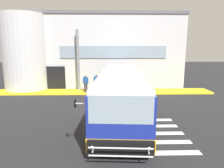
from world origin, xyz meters
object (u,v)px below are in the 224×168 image
at_px(bus_main_foreground, 120,92).
at_px(passenger_near_column, 86,82).
at_px(safety_bollard_yellow, 106,91).
at_px(passenger_by_doorway, 97,81).
at_px(entry_support_column, 78,60).

xyz_separation_m(bus_main_foreground, passenger_near_column, (-2.85, 5.09, -0.26)).
height_order(passenger_near_column, safety_bollard_yellow, passenger_near_column).
relative_size(bus_main_foreground, passenger_by_doorway, 7.27).
bearing_deg(entry_support_column, safety_bollard_yellow, -34.11).
xyz_separation_m(entry_support_column, passenger_near_column, (0.80, -1.13, -1.95)).
bearing_deg(safety_bollard_yellow, passenger_near_column, 160.29).
distance_m(bus_main_foreground, safety_bollard_yellow, 4.62).
bearing_deg(passenger_near_column, passenger_by_doorway, 32.98).
distance_m(entry_support_column, safety_bollard_yellow, 4.12).
bearing_deg(entry_support_column, bus_main_foreground, -59.62).
xyz_separation_m(passenger_by_doorway, safety_bollard_yellow, (0.88, -1.30, -0.63)).
distance_m(entry_support_column, bus_main_foreground, 7.42).
xyz_separation_m(passenger_near_column, passenger_by_doorway, (0.98, 0.64, 0.00)).
height_order(entry_support_column, bus_main_foreground, entry_support_column).
distance_m(bus_main_foreground, passenger_by_doorway, 6.03).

